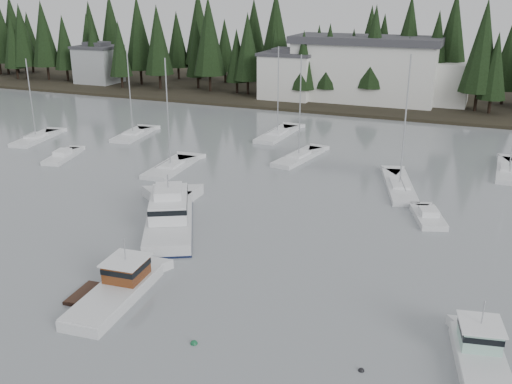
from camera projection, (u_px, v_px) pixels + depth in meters
far_shore_land at (405, 91)px, 111.35m from camera, size 240.00×54.00×1.00m
conifer_treeline at (395, 101)px, 101.76m from camera, size 200.00×22.00×20.00m
house_west at (288, 75)px, 100.49m from camera, size 9.54×7.42×8.75m
house_far_west at (98, 64)px, 117.25m from camera, size 8.48×7.42×8.25m
harbor_inn at (377, 70)px, 97.67m from camera, size 29.50×11.50×10.90m
lobster_boat_brown at (116, 291)px, 37.04m from camera, size 4.76×8.61×4.16m
cabin_cruiser_center at (170, 218)px, 48.05m from camera, size 8.97×12.42×5.19m
lobster_boat_teal at (481, 360)px, 30.16m from camera, size 3.80×7.45×3.95m
sailboat_0 at (171, 169)px, 63.40m from camera, size 3.47×8.76×12.73m
sailboat_2 at (133, 136)px, 77.50m from camera, size 3.91×8.36×12.00m
sailboat_3 at (277, 136)px, 77.81m from camera, size 3.23×10.15×12.46m
sailboat_5 at (299, 159)px, 67.24m from camera, size 4.05×9.44×12.66m
sailboat_7 at (399, 188)px, 57.30m from camera, size 5.21×10.65×13.83m
sailboat_8 at (509, 172)px, 62.35m from camera, size 2.68×9.67×13.69m
sailboat_9 at (36, 140)px, 75.68m from camera, size 4.21×8.89×11.16m
runabout_0 at (63, 157)px, 67.54m from camera, size 3.76×6.96×1.42m
runabout_1 at (428, 218)px, 49.60m from camera, size 3.79×5.63×1.42m
mooring_buoy_green at (194, 344)px, 32.34m from camera, size 0.43×0.43×0.43m
mooring_buoy_dark at (361, 371)px, 30.04m from camera, size 0.34×0.34×0.34m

